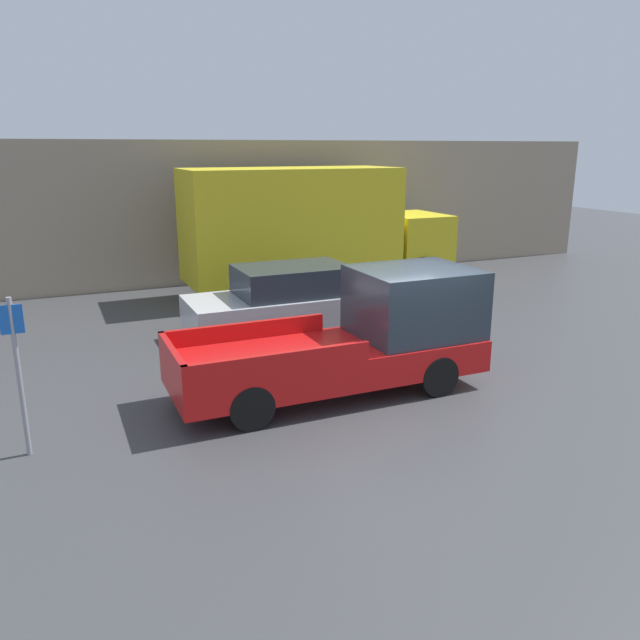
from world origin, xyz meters
name	(u,v)px	position (x,y,z in m)	size (l,w,h in m)	color
ground_plane	(404,389)	(0.00, 0.00, 0.00)	(60.00, 60.00, 0.00)	#3D3D3F
building_wall	(237,212)	(0.00, 10.36, 2.21)	(28.00, 0.15, 4.43)	gray
pickup_truck	(362,336)	(-0.67, 0.38, 0.97)	(5.49, 1.97, 2.11)	red
car	(289,301)	(-0.71, 3.94, 0.82)	(4.54, 1.91, 1.63)	silver
delivery_truck	(309,227)	(1.44, 7.91, 1.94)	(8.05, 2.48, 3.65)	gold
parking_sign	(18,368)	(-6.17, -0.02, 1.30)	(0.30, 0.07, 2.29)	gray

